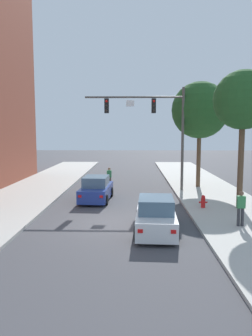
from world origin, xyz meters
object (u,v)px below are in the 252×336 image
car_following_white (156,216)px  pedestrian_crossing_road (109,177)px  traffic_signal_mast (155,119)px  pedestrian_sidewalk_right_walker (241,207)px  car_lead_blue (96,189)px  street_tree_second (200,110)px  fire_hydrant (203,201)px  street_tree_nearest (243,101)px

car_following_white → pedestrian_crossing_road: (-2.95, 11.26, 0.19)m
traffic_signal_mast → pedestrian_sidewalk_right_walker: (3.42, -9.23, -4.31)m
car_lead_blue → pedestrian_sidewalk_right_walker: (7.36, -6.06, 0.34)m
traffic_signal_mast → pedestrian_crossing_road: size_ratio=4.57×
street_tree_second → traffic_signal_mast: bearing=-157.4°
car_following_white → fire_hydrant: (2.99, 4.12, -0.22)m
car_lead_blue → street_tree_second: 10.33m
street_tree_nearest → fire_hydrant: bearing=179.8°
pedestrian_sidewalk_right_walker → fire_hydrant: 3.77m
pedestrian_sidewalk_right_walker → street_tree_second: (0.15, 10.72, 5.02)m
fire_hydrant → street_tree_nearest: bearing=-0.2°
car_following_white → pedestrian_sidewalk_right_walker: (3.93, 0.51, 0.34)m
car_lead_blue → pedestrian_crossing_road: size_ratio=2.63×
car_lead_blue → fire_hydrant: (6.41, -2.45, -0.22)m
car_following_white → street_tree_second: street_tree_second is taller
traffic_signal_mast → pedestrian_sidewalk_right_walker: 10.75m
car_following_white → street_tree_nearest: size_ratio=0.56×
pedestrian_sidewalk_right_walker → street_tree_nearest: bearing=73.1°
car_lead_blue → fire_hydrant: size_ratio=6.00×
traffic_signal_mast → street_tree_second: bearing=22.6°
car_following_white → traffic_signal_mast: bearing=87.0°
car_following_white → street_tree_second: size_ratio=0.53×
pedestrian_sidewalk_right_walker → car_following_white: bearing=-172.5°
pedestrian_sidewalk_right_walker → fire_hydrant: size_ratio=2.28×
traffic_signal_mast → car_lead_blue: size_ratio=1.74×
car_following_white → street_tree_nearest: 8.47m
pedestrian_crossing_road → street_tree_nearest: bearing=-41.9°
traffic_signal_mast → street_tree_second: size_ratio=0.92×
car_following_white → street_tree_second: 13.10m
street_tree_second → car_lead_blue: bearing=-148.2°
car_lead_blue → car_following_white: 7.42m
car_following_white → pedestrian_crossing_road: pedestrian_crossing_road is taller
traffic_signal_mast → fire_hydrant: bearing=-66.3°
fire_hydrant → street_tree_second: street_tree_second is taller
car_following_white → pedestrian_sidewalk_right_walker: bearing=7.5°
pedestrian_crossing_road → car_following_white: bearing=-75.3°
traffic_signal_mast → pedestrian_sidewalk_right_walker: traffic_signal_mast is taller
traffic_signal_mast → car_following_white: traffic_signal_mast is taller
car_following_white → pedestrian_sidewalk_right_walker: 3.98m
car_lead_blue → pedestrian_sidewalk_right_walker: size_ratio=2.63×
fire_hydrant → car_lead_blue: bearing=159.1°
traffic_signal_mast → street_tree_nearest: street_tree_nearest is taller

